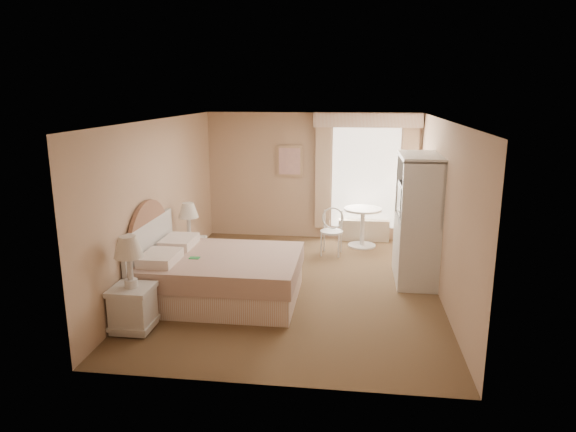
# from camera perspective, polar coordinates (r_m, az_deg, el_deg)

# --- Properties ---
(room) EXTENTS (4.21, 5.51, 2.51)m
(room) POSITION_cam_1_polar(r_m,az_deg,el_deg) (7.56, 1.01, 1.09)
(room) COLOR brown
(room) RESTS_ON ground
(window) EXTENTS (2.05, 0.22, 2.51)m
(window) POSITION_cam_1_polar(r_m,az_deg,el_deg) (10.11, 8.63, 4.68)
(window) COLOR white
(window) RESTS_ON room
(framed_art) EXTENTS (0.52, 0.04, 0.62)m
(framed_art) POSITION_cam_1_polar(r_m,az_deg,el_deg) (10.21, 0.18, 6.11)
(framed_art) COLOR tan
(framed_art) RESTS_ON room
(bed) EXTENTS (2.18, 1.71, 1.52)m
(bed) POSITION_cam_1_polar(r_m,az_deg,el_deg) (7.42, -8.22, -6.43)
(bed) COLOR tan
(bed) RESTS_ON room
(nightstand_near) EXTENTS (0.50, 0.50, 1.20)m
(nightstand_near) POSITION_cam_1_polar(r_m,az_deg,el_deg) (6.64, -16.93, -8.54)
(nightstand_near) COLOR silver
(nightstand_near) RESTS_ON room
(nightstand_far) EXTENTS (0.46, 0.46, 1.12)m
(nightstand_far) POSITION_cam_1_polar(r_m,az_deg,el_deg) (8.64, -10.86, -3.20)
(nightstand_far) COLOR silver
(nightstand_far) RESTS_ON room
(round_table) EXTENTS (0.71, 0.71, 0.75)m
(round_table) POSITION_cam_1_polar(r_m,az_deg,el_deg) (9.85, 8.29, -0.55)
(round_table) COLOR silver
(round_table) RESTS_ON room
(cafe_chair) EXTENTS (0.45, 0.45, 0.85)m
(cafe_chair) POSITION_cam_1_polar(r_m,az_deg,el_deg) (9.35, 4.92, -1.27)
(cafe_chair) COLOR silver
(cafe_chair) RESTS_ON room
(armoire) EXTENTS (0.60, 1.19, 1.98)m
(armoire) POSITION_cam_1_polar(r_m,az_deg,el_deg) (8.18, 14.13, -1.43)
(armoire) COLOR silver
(armoire) RESTS_ON room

